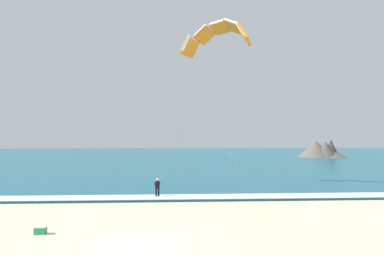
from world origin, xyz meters
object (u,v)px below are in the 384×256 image
object	(u,v)px
surfboard	(157,199)
kite_primary	(217,34)
cooler_box	(40,230)
kitesurfer	(157,187)

from	to	relation	value
surfboard	kite_primary	size ratio (longest dim) A/B	0.10
surfboard	cooler_box	distance (m)	11.08
kitesurfer	cooler_box	xyz separation A→B (m)	(-5.55, -9.60, -0.74)
kite_primary	cooler_box	distance (m)	23.62
kitesurfer	kite_primary	distance (m)	15.91
kitesurfer	cooler_box	bearing A→B (deg)	-120.02
kitesurfer	kite_primary	size ratio (longest dim) A/B	0.11
kite_primary	cooler_box	world-z (taller)	kite_primary
surfboard	kite_primary	world-z (taller)	kite_primary
surfboard	kitesurfer	xyz separation A→B (m)	(-0.00, 0.02, 0.91)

